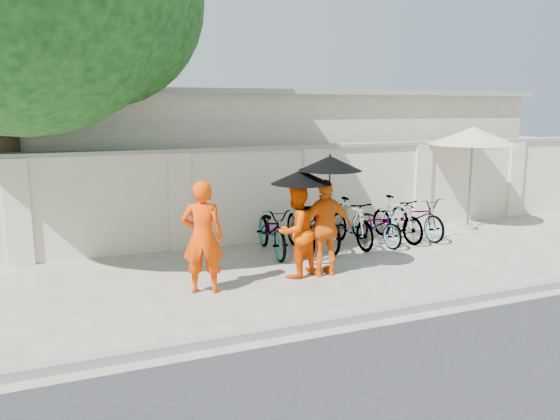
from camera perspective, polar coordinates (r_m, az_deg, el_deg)
name	(u,v)px	position (r m, az deg, el deg)	size (l,w,h in m)	color
ground	(283,288)	(9.03, 0.27, -8.12)	(80.00, 80.00, 0.00)	#B3AE9F
kerb	(331,321)	(7.57, 5.37, -11.51)	(40.00, 0.16, 0.12)	gray
compound_wall	(268,195)	(12.04, -1.24, 1.58)	(20.00, 0.30, 2.00)	beige
building_behind	(253,153)	(15.85, -2.88, 5.97)	(14.00, 6.00, 3.20)	beige
monk_left	(203,237)	(8.67, -8.08, -2.83)	(0.66, 0.43, 1.80)	#FF3F00
monk_center	(296,231)	(9.41, 1.72, -2.20)	(0.79, 0.61, 1.62)	#F64C00
parasol_center	(301,177)	(9.19, 2.24, 3.48)	(1.04, 1.04, 0.96)	black
monk_right	(326,228)	(9.49, 4.80, -1.89)	(0.99, 0.41, 1.70)	orange
parasol_right	(330,163)	(9.25, 5.25, 4.89)	(1.09, 1.09, 1.15)	black
patio_umbrella	(473,137)	(13.74, 19.52, 7.21)	(2.64, 2.64, 2.45)	gray
bike_0	(272,230)	(10.93, -0.83, -2.06)	(0.66, 1.88, 0.99)	slate
bike_1	(300,225)	(11.08, 2.13, -1.63)	(0.51, 1.81, 1.09)	slate
bike_2	(323,223)	(11.47, 4.51, -1.39)	(0.68, 1.95, 1.03)	slate
bike_3	(351,223)	(11.60, 7.48, -1.32)	(0.48, 1.70, 1.02)	slate
bike_4	(376,225)	(11.89, 10.01, -1.50)	(0.57, 1.63, 0.86)	slate
bike_5	(397,219)	(12.27, 12.12, -0.89)	(0.46, 1.64, 0.98)	slate
bike_6	(417,217)	(12.69, 14.08, -0.68)	(0.63, 1.80, 0.95)	slate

